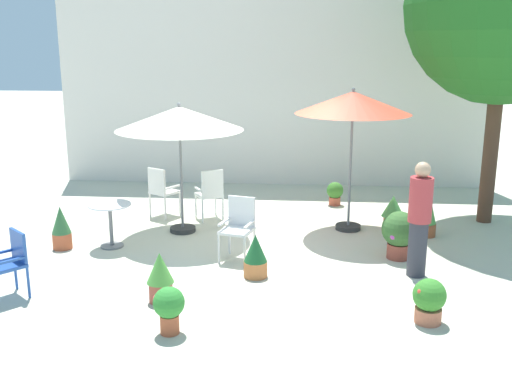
{
  "coord_description": "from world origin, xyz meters",
  "views": [
    {
      "loc": [
        0.75,
        -9.06,
        3.19
      ],
      "look_at": [
        0.0,
        0.26,
        0.82
      ],
      "focal_mm": 41.5,
      "sensor_mm": 36.0,
      "label": 1
    }
  ],
  "objects_px": {
    "potted_plant_8": "(399,232)",
    "standing_person": "(419,218)",
    "cafe_table_0": "(110,217)",
    "potted_plant_4": "(160,276)",
    "patio_chair_0": "(239,224)",
    "potted_plant_5": "(427,212)",
    "patio_umbrella_0": "(353,104)",
    "potted_plant_7": "(393,210)",
    "shade_tree": "(508,4)",
    "patio_chair_3": "(210,191)",
    "patio_umbrella_1": "(179,119)",
    "potted_plant_2": "(61,228)",
    "potted_plant_6": "(335,192)",
    "potted_plant_3": "(255,256)",
    "patio_chair_1": "(161,189)",
    "patio_chair_2": "(9,260)",
    "potted_plant_0": "(169,307)",
    "potted_plant_1": "(429,300)"
  },
  "relations": [
    {
      "from": "potted_plant_8",
      "to": "standing_person",
      "type": "distance_m",
      "value": 0.81
    },
    {
      "from": "cafe_table_0",
      "to": "potted_plant_4",
      "type": "distance_m",
      "value": 2.35
    },
    {
      "from": "patio_chair_0",
      "to": "potted_plant_5",
      "type": "height_order",
      "value": "patio_chair_0"
    },
    {
      "from": "patio_umbrella_0",
      "to": "potted_plant_7",
      "type": "bearing_deg",
      "value": 16.52
    },
    {
      "from": "shade_tree",
      "to": "standing_person",
      "type": "distance_m",
      "value": 4.45
    },
    {
      "from": "patio_umbrella_0",
      "to": "patio_chair_3",
      "type": "xyz_separation_m",
      "value": [
        -2.49,
        0.37,
        -1.65
      ]
    },
    {
      "from": "patio_umbrella_1",
      "to": "potted_plant_8",
      "type": "height_order",
      "value": "patio_umbrella_1"
    },
    {
      "from": "potted_plant_2",
      "to": "potted_plant_6",
      "type": "distance_m",
      "value": 5.35
    },
    {
      "from": "potted_plant_3",
      "to": "standing_person",
      "type": "xyz_separation_m",
      "value": [
        2.25,
        0.23,
        0.54
      ]
    },
    {
      "from": "potted_plant_5",
      "to": "potted_plant_6",
      "type": "xyz_separation_m",
      "value": [
        -1.45,
        1.85,
        -0.15
      ]
    },
    {
      "from": "shade_tree",
      "to": "potted_plant_4",
      "type": "bearing_deg",
      "value": -142.75
    },
    {
      "from": "patio_chair_1",
      "to": "standing_person",
      "type": "bearing_deg",
      "value": -31.23
    },
    {
      "from": "patio_umbrella_1",
      "to": "patio_chair_2",
      "type": "height_order",
      "value": "patio_umbrella_1"
    },
    {
      "from": "patio_chair_3",
      "to": "potted_plant_5",
      "type": "distance_m",
      "value": 3.83
    },
    {
      "from": "potted_plant_8",
      "to": "cafe_table_0",
      "type": "bearing_deg",
      "value": 177.99
    },
    {
      "from": "potted_plant_2",
      "to": "potted_plant_5",
      "type": "relative_size",
      "value": 0.82
    },
    {
      "from": "patio_chair_2",
      "to": "potted_plant_5",
      "type": "height_order",
      "value": "patio_chair_2"
    },
    {
      "from": "patio_umbrella_1",
      "to": "potted_plant_3",
      "type": "height_order",
      "value": "patio_umbrella_1"
    },
    {
      "from": "patio_umbrella_1",
      "to": "potted_plant_4",
      "type": "xyz_separation_m",
      "value": [
        0.3,
        -2.85,
        -1.61
      ]
    },
    {
      "from": "potted_plant_3",
      "to": "potted_plant_8",
      "type": "height_order",
      "value": "potted_plant_8"
    },
    {
      "from": "potted_plant_4",
      "to": "potted_plant_7",
      "type": "xyz_separation_m",
      "value": [
        3.38,
        3.44,
        -0.04
      ]
    },
    {
      "from": "patio_chair_2",
      "to": "potted_plant_2",
      "type": "bearing_deg",
      "value": 92.29
    },
    {
      "from": "patio_umbrella_0",
      "to": "cafe_table_0",
      "type": "bearing_deg",
      "value": -162.32
    },
    {
      "from": "patio_umbrella_1",
      "to": "patio_chair_1",
      "type": "distance_m",
      "value": 1.75
    },
    {
      "from": "potted_plant_0",
      "to": "potted_plant_4",
      "type": "relative_size",
      "value": 0.85
    },
    {
      "from": "shade_tree",
      "to": "patio_chair_1",
      "type": "distance_m",
      "value": 6.86
    },
    {
      "from": "potted_plant_3",
      "to": "potted_plant_6",
      "type": "bearing_deg",
      "value": 71.61
    },
    {
      "from": "patio_umbrella_1",
      "to": "potted_plant_5",
      "type": "relative_size",
      "value": 2.62
    },
    {
      "from": "potted_plant_6",
      "to": "potted_plant_8",
      "type": "xyz_separation_m",
      "value": [
        0.81,
        -2.98,
        0.15
      ]
    },
    {
      "from": "patio_umbrella_1",
      "to": "potted_plant_1",
      "type": "bearing_deg",
      "value": -41.7
    },
    {
      "from": "patio_umbrella_0",
      "to": "potted_plant_8",
      "type": "bearing_deg",
      "value": -64.83
    },
    {
      "from": "patio_chair_0",
      "to": "patio_chair_2",
      "type": "xyz_separation_m",
      "value": [
        -2.78,
        -1.63,
        -0.04
      ]
    },
    {
      "from": "potted_plant_8",
      "to": "potted_plant_1",
      "type": "bearing_deg",
      "value": -89.21
    },
    {
      "from": "patio_chair_1",
      "to": "potted_plant_5",
      "type": "distance_m",
      "value": 4.79
    },
    {
      "from": "patio_chair_3",
      "to": "potted_plant_8",
      "type": "distance_m",
      "value": 3.6
    },
    {
      "from": "patio_chair_0",
      "to": "patio_chair_2",
      "type": "distance_m",
      "value": 3.22
    },
    {
      "from": "shade_tree",
      "to": "standing_person",
      "type": "xyz_separation_m",
      "value": [
        -1.78,
        -2.78,
        -2.99
      ]
    },
    {
      "from": "potted_plant_6",
      "to": "potted_plant_2",
      "type": "bearing_deg",
      "value": -146.31
    },
    {
      "from": "patio_chair_1",
      "to": "potted_plant_3",
      "type": "height_order",
      "value": "patio_chair_1"
    },
    {
      "from": "shade_tree",
      "to": "potted_plant_7",
      "type": "height_order",
      "value": "shade_tree"
    },
    {
      "from": "standing_person",
      "to": "potted_plant_3",
      "type": "bearing_deg",
      "value": -174.18
    },
    {
      "from": "patio_chair_0",
      "to": "potted_plant_2",
      "type": "xyz_separation_m",
      "value": [
        -2.85,
        0.2,
        -0.19
      ]
    },
    {
      "from": "cafe_table_0",
      "to": "patio_chair_2",
      "type": "height_order",
      "value": "patio_chair_2"
    },
    {
      "from": "potted_plant_0",
      "to": "potted_plant_8",
      "type": "bearing_deg",
      "value": 42.0
    },
    {
      "from": "patio_umbrella_1",
      "to": "potted_plant_5",
      "type": "bearing_deg",
      "value": 1.36
    },
    {
      "from": "shade_tree",
      "to": "patio_chair_1",
      "type": "height_order",
      "value": "shade_tree"
    },
    {
      "from": "patio_chair_3",
      "to": "potted_plant_4",
      "type": "bearing_deg",
      "value": -91.36
    },
    {
      "from": "potted_plant_1",
      "to": "potted_plant_2",
      "type": "relative_size",
      "value": 0.77
    },
    {
      "from": "patio_umbrella_1",
      "to": "potted_plant_0",
      "type": "bearing_deg",
      "value": -80.83
    },
    {
      "from": "patio_chair_2",
      "to": "potted_plant_7",
      "type": "height_order",
      "value": "patio_chair_2"
    }
  ]
}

